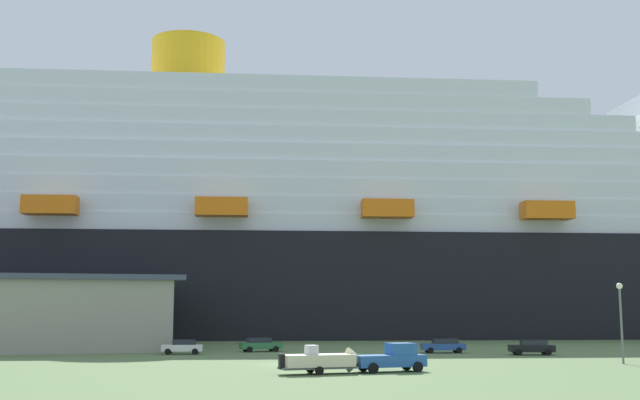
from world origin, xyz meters
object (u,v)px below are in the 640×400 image
(street_lamp, at_px, (621,310))
(parked_car_blue_suv, at_px, (444,345))
(parked_car_white_van, at_px, (183,346))
(parked_car_green_wagon, at_px, (260,344))
(parked_car_black_coupe, at_px, (532,347))
(pickup_truck, at_px, (392,358))
(small_boat_on_trailer, at_px, (327,361))
(cruise_ship, at_px, (364,240))

(street_lamp, relative_size, parked_car_blue_suv, 1.45)
(street_lamp, relative_size, parked_car_white_van, 1.60)
(parked_car_green_wagon, relative_size, parked_car_black_coupe, 1.01)
(pickup_truck, height_order, parked_car_blue_suv, pickup_truck)
(parked_car_white_van, bearing_deg, parked_car_green_wagon, 23.04)
(parked_car_green_wagon, bearing_deg, pickup_truck, -75.83)
(pickup_truck, distance_m, small_boat_on_trailer, 5.41)
(parked_car_green_wagon, xyz_separation_m, parked_car_white_van, (-8.68, -3.69, -0.00))
(parked_car_blue_suv, bearing_deg, pickup_truck, -116.77)
(small_boat_on_trailer, height_order, street_lamp, street_lamp)
(small_boat_on_trailer, bearing_deg, parked_car_black_coupe, 37.99)
(parked_car_green_wagon, bearing_deg, parked_car_blue_suv, -16.50)
(street_lamp, distance_m, parked_car_green_wagon, 39.40)
(cruise_ship, relative_size, parked_car_blue_suv, 53.52)
(parked_car_black_coupe, bearing_deg, street_lamp, -81.07)
(street_lamp, height_order, parked_car_blue_suv, street_lamp)
(pickup_truck, distance_m, parked_car_blue_suv, 27.19)
(cruise_ship, bearing_deg, pickup_truck, -101.16)
(small_boat_on_trailer, height_order, parked_car_green_wagon, small_boat_on_trailer)
(cruise_ship, bearing_deg, parked_car_green_wagon, -116.12)
(pickup_truck, height_order, parked_car_white_van, pickup_truck)
(small_boat_on_trailer, relative_size, parked_car_blue_suv, 1.51)
(parked_car_black_coupe, bearing_deg, parked_car_white_van, 168.58)
(parked_car_green_wagon, height_order, parked_car_black_coupe, same)
(parked_car_white_van, xyz_separation_m, parked_car_black_coupe, (36.60, -7.39, 0.00))
(cruise_ship, distance_m, street_lamp, 72.82)
(pickup_truck, distance_m, parked_car_white_van, 31.08)
(parked_car_green_wagon, distance_m, parked_car_blue_suv, 20.72)
(street_lamp, bearing_deg, parked_car_white_van, 151.13)
(pickup_truck, relative_size, street_lamp, 0.82)
(parked_car_blue_suv, bearing_deg, street_lamp, -61.87)
(street_lamp, height_order, parked_car_black_coupe, street_lamp)
(parked_car_white_van, bearing_deg, cruise_ship, 57.88)
(cruise_ship, height_order, pickup_truck, cruise_ship)
(cruise_ship, relative_size, parked_car_white_van, 59.30)
(pickup_truck, bearing_deg, cruise_ship, 78.84)
(parked_car_white_van, relative_size, parked_car_black_coupe, 0.91)
(cruise_ship, relative_size, parked_car_black_coupe, 54.05)
(parked_car_white_van, relative_size, parked_car_blue_suv, 0.90)
(cruise_ship, relative_size, parked_car_green_wagon, 53.59)
(cruise_ship, height_order, small_boat_on_trailer, cruise_ship)
(street_lamp, xyz_separation_m, parked_car_blue_suv, (-10.26, 19.20, -3.91))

